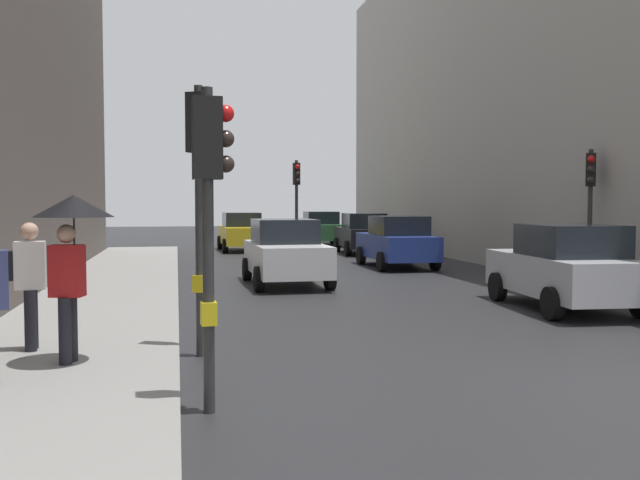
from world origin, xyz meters
name	(u,v)px	position (x,y,z in m)	size (l,w,h in m)	color
ground_plane	(620,382)	(0.00, 0.00, 0.00)	(120.00, 120.00, 0.00)	#28282B
sidewalk_kerb	(94,316)	(-6.87, 6.00, 0.08)	(3.12, 40.00, 0.16)	gray
building_facade_right	(618,82)	(11.31, 16.74, 6.83)	(12.00, 33.67, 13.66)	#B2ADA3
traffic_light_mid_street	(590,193)	(5.00, 8.54, 2.46)	(0.37, 0.44, 3.56)	#2D2D2D
traffic_light_far_median	(297,191)	(-0.80, 19.02, 2.65)	(0.25, 0.43, 3.84)	#2D2D2D
traffic_light_near_right	(201,171)	(-4.99, 2.49, 2.65)	(0.45, 0.35, 3.85)	#2D2D2D
traffic_light_near_left	(210,190)	(-4.99, -0.27, 2.33)	(0.44, 0.26, 3.38)	#2D2D2D
car_white_compact	(286,252)	(-2.46, 11.05, 0.88)	(2.06, 4.22, 1.76)	silver
car_green_estate	(320,228)	(2.02, 28.26, 0.88)	(2.15, 4.27, 1.76)	#2D6038
car_silver_hatchback	(566,267)	(2.53, 5.51, 0.88)	(2.25, 4.32, 1.76)	#BCBCC1
car_blue_van	(397,242)	(2.03, 15.30, 0.88)	(2.05, 4.21, 1.76)	navy
car_dark_suv	(363,234)	(2.56, 21.76, 0.88)	(2.22, 4.30, 1.76)	black
car_yellow_taxi	(242,232)	(-2.39, 24.75, 0.88)	(2.11, 4.25, 1.76)	yellow
pedestrian_with_umbrella	(72,231)	(-6.63, 1.70, 1.84)	(1.00, 1.00, 2.14)	black
pedestrian_with_black_backpack	(27,278)	(-7.36, 2.64, 1.16)	(0.62, 0.36, 1.77)	black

